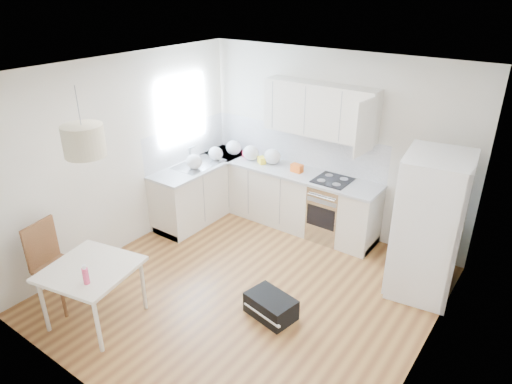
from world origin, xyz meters
TOP-DOWN VIEW (x-y plane):
  - floor at (0.00, 0.00)m, footprint 4.20×4.20m
  - ceiling at (0.00, 0.00)m, footprint 4.20×4.20m
  - wall_back at (0.00, 2.10)m, footprint 4.20×0.00m
  - wall_left at (-2.10, 0.00)m, footprint 0.00×4.20m
  - wall_right at (2.10, 0.00)m, footprint 0.00×4.20m
  - window_glassblock at (-2.09, 1.15)m, footprint 0.02×1.00m
  - cabinets_back at (-0.60, 1.80)m, footprint 3.00×0.60m
  - cabinets_left at (-1.80, 1.20)m, footprint 0.60×1.80m
  - counter_back at (-0.60, 1.80)m, footprint 3.02×0.64m
  - counter_left at (-1.80, 1.20)m, footprint 0.64×1.82m
  - backsplash_back at (-0.60, 2.09)m, footprint 3.00×0.01m
  - backsplash_left at (-2.09, 1.20)m, footprint 0.01×1.80m
  - upper_cabinets at (-0.15, 1.94)m, footprint 1.70×0.32m
  - range_oven at (0.20, 1.80)m, footprint 0.50×0.61m
  - sink at (-1.80, 1.15)m, footprint 0.50×0.80m
  - refrigerator at (1.73, 1.34)m, footprint 0.97×1.00m
  - dining_table at (-1.07, -1.43)m, footprint 1.05×1.05m
  - dining_chair at (-1.64, -1.47)m, footprint 0.52×0.52m
  - drink_bottle at (-0.85, -1.62)m, footprint 0.08×0.08m
  - gym_bag at (0.50, -0.22)m, footprint 0.62×0.47m
  - pendant_lamp at (-0.88, -1.37)m, footprint 0.48×0.48m
  - grocery_bag_a at (-1.62, 1.81)m, footprint 0.27×0.23m
  - grocery_bag_b at (-1.25, 1.78)m, footprint 0.27×0.23m
  - grocery_bag_c at (-0.87, 1.83)m, footprint 0.27×0.23m
  - grocery_bag_d at (-1.71, 1.45)m, footprint 0.24×0.21m
  - grocery_bag_e at (-1.73, 0.97)m, footprint 0.26×0.22m
  - snack_orange at (-0.39, 1.78)m, footprint 0.18×0.12m
  - snack_yellow at (-1.02, 1.76)m, footprint 0.18×0.16m
  - snack_red at (-1.38, 1.86)m, footprint 0.15×0.10m

SIDE VIEW (x-z plane):
  - floor at x=0.00m, z-range 0.00..0.00m
  - gym_bag at x=0.50m, z-range 0.00..0.26m
  - cabinets_back at x=-0.60m, z-range 0.00..0.88m
  - cabinets_left at x=-1.80m, z-range 0.00..0.88m
  - range_oven at x=0.20m, z-range 0.00..0.88m
  - dining_chair at x=-1.64m, z-range 0.00..1.05m
  - dining_table at x=-1.07m, z-range 0.28..0.99m
  - drink_bottle at x=-0.85m, z-range 0.71..0.93m
  - refrigerator at x=1.73m, z-range 0.00..1.78m
  - counter_back at x=-0.60m, z-range 0.88..0.92m
  - counter_left at x=-1.80m, z-range 0.88..0.92m
  - sink at x=-1.80m, z-range 0.84..0.99m
  - snack_yellow at x=-1.02m, z-range 0.92..1.02m
  - snack_red at x=-1.38m, z-range 0.92..1.02m
  - snack_orange at x=-0.39m, z-range 0.92..1.04m
  - grocery_bag_d at x=-1.71m, z-range 0.92..1.14m
  - grocery_bag_e at x=-1.73m, z-range 0.92..1.15m
  - grocery_bag_b at x=-1.25m, z-range 0.92..1.16m
  - grocery_bag_a at x=-1.62m, z-range 0.92..1.16m
  - grocery_bag_c at x=-0.87m, z-range 0.92..1.17m
  - backsplash_back at x=-0.60m, z-range 0.92..1.50m
  - backsplash_left at x=-2.09m, z-range 0.92..1.50m
  - wall_back at x=0.00m, z-range -0.75..3.45m
  - wall_left at x=-2.10m, z-range -0.75..3.45m
  - wall_right at x=2.10m, z-range -0.75..3.45m
  - window_glassblock at x=-2.09m, z-range 1.25..2.25m
  - upper_cabinets at x=-0.15m, z-range 1.50..2.25m
  - pendant_lamp at x=-0.88m, z-range 2.03..2.33m
  - ceiling at x=0.00m, z-range 2.70..2.70m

